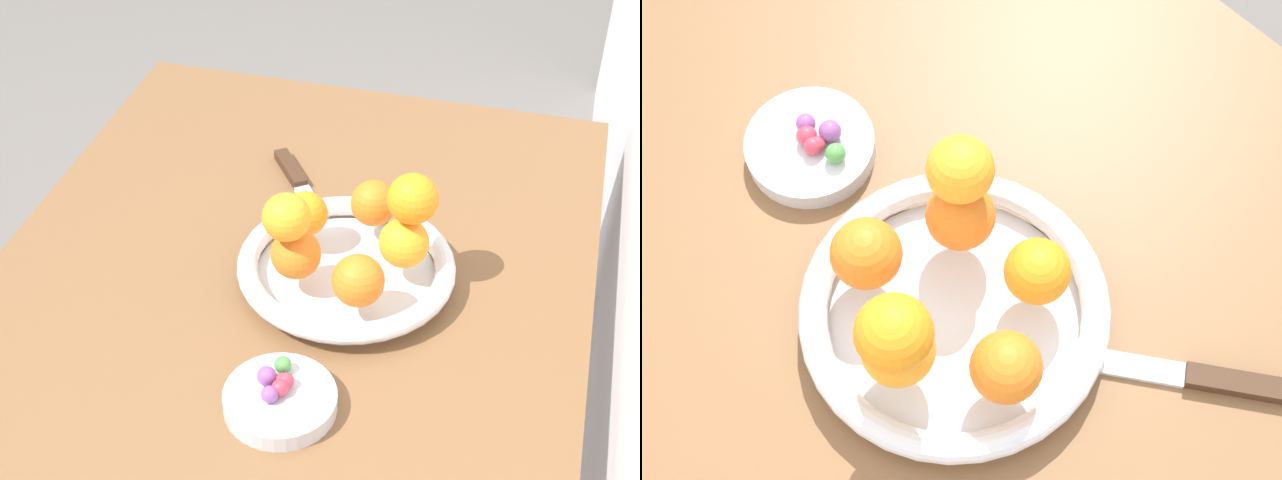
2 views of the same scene
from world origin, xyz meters
TOP-DOWN VIEW (x-y plane):
  - ground_plane at (0.00, 0.00)m, footprint 6.00×6.00m
  - dining_table at (0.00, 0.00)m, footprint 1.10×0.76m
  - fruit_bowl at (-0.08, 0.07)m, footprint 0.27×0.27m
  - candy_dish at (0.15, 0.06)m, footprint 0.13×0.13m
  - orange_0 at (-0.08, 0.14)m, footprint 0.06×0.06m
  - orange_1 at (-0.15, 0.09)m, footprint 0.06×0.06m
  - orange_2 at (-0.11, 0.01)m, footprint 0.06×0.06m
  - orange_3 at (-0.03, 0.02)m, footprint 0.06×0.06m
  - orange_4 at (-0.00, 0.11)m, footprint 0.06×0.06m
  - orange_5 at (-0.02, 0.01)m, footprint 0.06×0.06m
  - orange_6 at (-0.09, 0.15)m, footprint 0.06×0.06m
  - candy_ball_0 at (0.14, 0.06)m, footprint 0.02×0.02m
  - candy_ball_1 at (0.12, 0.05)m, footprint 0.02×0.02m
  - candy_ball_2 at (0.16, 0.05)m, footprint 0.02×0.02m
  - candy_ball_3 at (0.15, 0.06)m, footprint 0.02×0.02m
  - candy_ball_4 at (0.14, 0.05)m, footprint 0.02×0.02m
  - candy_ball_5 at (0.14, 0.04)m, footprint 0.02×0.02m
  - knife at (-0.24, -0.03)m, footprint 0.22×0.17m

SIDE VIEW (x-z plane):
  - ground_plane at x=0.00m, z-range 0.00..0.00m
  - dining_table at x=0.00m, z-range 0.28..1.02m
  - knife at x=-0.24m, z-range 0.74..0.75m
  - candy_dish at x=0.15m, z-range 0.74..0.76m
  - fruit_bowl at x=-0.08m, z-range 0.74..0.78m
  - candy_ball_4 at x=0.14m, z-range 0.76..0.78m
  - candy_ball_0 at x=0.14m, z-range 0.76..0.78m
  - candy_ball_2 at x=0.16m, z-range 0.76..0.78m
  - candy_ball_3 at x=0.15m, z-range 0.76..0.78m
  - candy_ball_1 at x=0.12m, z-range 0.76..0.78m
  - candy_ball_5 at x=0.14m, z-range 0.76..0.78m
  - orange_2 at x=-0.11m, z-range 0.78..0.84m
  - orange_1 at x=-0.15m, z-range 0.78..0.84m
  - orange_3 at x=-0.03m, z-range 0.78..0.84m
  - orange_0 at x=-0.08m, z-range 0.78..0.84m
  - orange_4 at x=0.00m, z-range 0.78..0.84m
  - orange_5 at x=-0.02m, z-range 0.84..0.90m
  - orange_6 at x=-0.09m, z-range 0.84..0.90m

